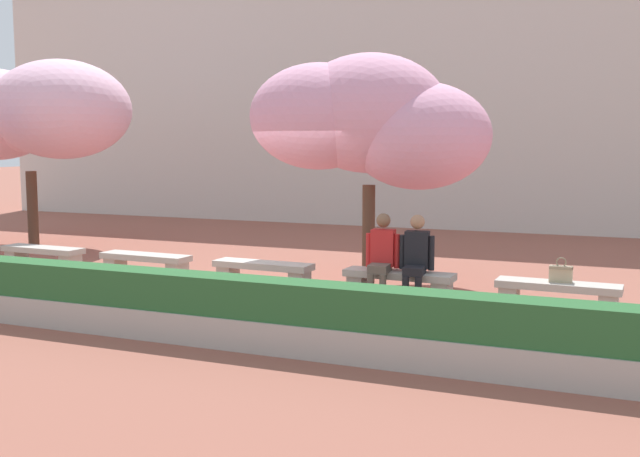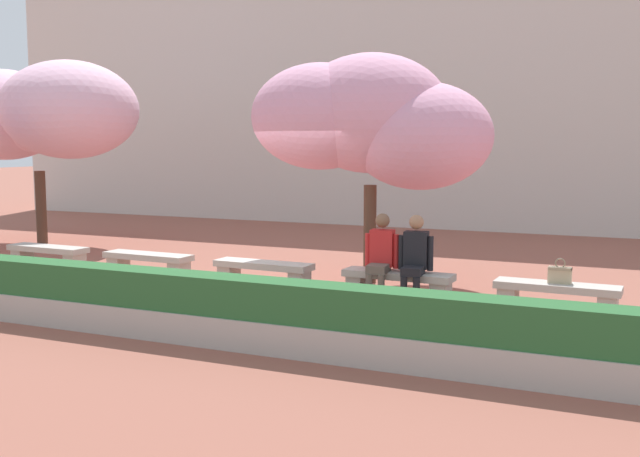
{
  "view_description": "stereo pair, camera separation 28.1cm",
  "coord_description": "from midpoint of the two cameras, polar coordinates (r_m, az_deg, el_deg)",
  "views": [
    {
      "loc": [
        5.32,
        -10.39,
        2.32
      ],
      "look_at": [
        0.89,
        0.2,
        1.0
      ],
      "focal_mm": 42.0,
      "sensor_mm": 36.0,
      "label": 1
    },
    {
      "loc": [
        5.57,
        -10.28,
        2.32
      ],
      "look_at": [
        0.89,
        0.2,
        1.0
      ],
      "focal_mm": 42.0,
      "sensor_mm": 36.0,
      "label": 2
    }
  ],
  "objects": [
    {
      "name": "building_facade",
      "position": [
        22.34,
        8.66,
        11.15
      ],
      "size": [
        28.0,
        4.0,
        8.27
      ],
      "primitive_type": "cube",
      "color": "beige",
      "rests_on": "ground"
    },
    {
      "name": "person_seated_left",
      "position": [
        10.97,
        3.99,
        -1.96
      ],
      "size": [
        0.51,
        0.7,
        1.29
      ],
      "color": "black",
      "rests_on": "ground"
    },
    {
      "name": "stone_bench_near_west",
      "position": [
        13.03,
        -13.76,
        -2.56
      ],
      "size": [
        1.64,
        0.47,
        0.45
      ],
      "color": "#ADA89E",
      "rests_on": "ground"
    },
    {
      "name": "stone_bench_center",
      "position": [
        11.86,
        -5.04,
        -3.29
      ],
      "size": [
        1.64,
        0.47,
        0.45
      ],
      "color": "#ADA89E",
      "rests_on": "ground"
    },
    {
      "name": "stone_bench_near_east",
      "position": [
        11.01,
        5.31,
        -4.05
      ],
      "size": [
        1.64,
        0.47,
        0.45
      ],
      "color": "#ADA89E",
      "rests_on": "ground"
    },
    {
      "name": "stone_bench_west_end",
      "position": [
        14.46,
        -20.89,
        -1.91
      ],
      "size": [
        1.64,
        0.47,
        0.45
      ],
      "color": "#ADA89E",
      "rests_on": "ground"
    },
    {
      "name": "planter_hedge_foreground",
      "position": [
        9.32,
        -13.74,
        -5.6
      ],
      "size": [
        13.59,
        0.5,
        0.8
      ],
      "color": "#ADA89E",
      "rests_on": "ground"
    },
    {
      "name": "cherry_tree_secondary",
      "position": [
        18.18,
        -21.61,
        8.24
      ],
      "size": [
        4.69,
        3.16,
        4.13
      ],
      "color": "#513828",
      "rests_on": "ground"
    },
    {
      "name": "person_seated_right",
      "position": [
        10.82,
        6.59,
        -2.1
      ],
      "size": [
        0.51,
        0.71,
        1.29
      ],
      "color": "black",
      "rests_on": "ground"
    },
    {
      "name": "stone_bench_east_end",
      "position": [
        10.58,
        16.94,
        -4.75
      ],
      "size": [
        1.64,
        0.47,
        0.45
      ],
      "color": "#ADA89E",
      "rests_on": "ground"
    },
    {
      "name": "cherry_tree_main",
      "position": [
        12.34,
        3.33,
        8.1
      ],
      "size": [
        3.9,
        2.75,
        3.77
      ],
      "color": "#513828",
      "rests_on": "ground"
    },
    {
      "name": "handbag",
      "position": [
        10.55,
        17.16,
        -3.23
      ],
      "size": [
        0.3,
        0.15,
        0.34
      ],
      "color": "tan",
      "rests_on": "stone_bench_east_end"
    },
    {
      "name": "ground_plane",
      "position": [
        11.91,
        -5.02,
        -4.7
      ],
      "size": [
        100.0,
        100.0,
        0.0
      ],
      "primitive_type": "plane",
      "color": "#8E5142"
    }
  ]
}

